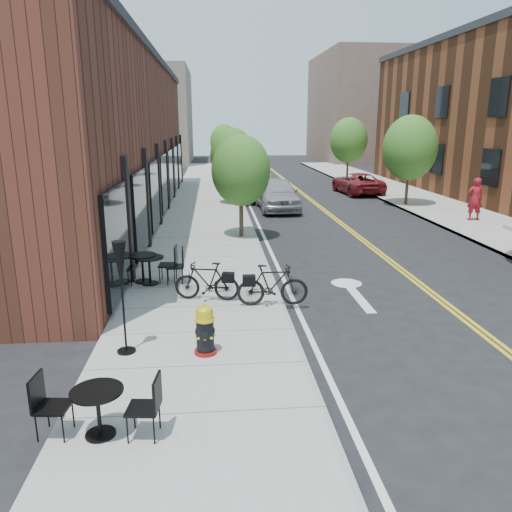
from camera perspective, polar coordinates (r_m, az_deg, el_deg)
name	(u,v)px	position (r m, az deg, el deg)	size (l,w,h in m)	color
ground	(294,334)	(10.71, 4.41, -8.86)	(120.00, 120.00, 0.00)	black
sidewalk_near	(205,233)	(20.12, -5.83, 2.67)	(4.00, 70.00, 0.12)	#9E9B93
sidewalk_far	(491,227)	(23.25, 25.28, 2.97)	(4.00, 70.00, 0.12)	#9E9B93
building_near	(105,142)	(24.16, -16.92, 12.40)	(5.00, 28.00, 7.00)	#412114
bg_building_left	(153,116)	(58.01, -11.65, 15.35)	(8.00, 14.00, 10.00)	#726656
bg_building_right	(362,108)	(62.24, 12.02, 16.21)	(10.00, 16.00, 12.00)	brown
tree_near_a	(241,171)	(18.77, -1.73, 9.73)	(2.20, 2.20, 3.81)	#382B1E
tree_near_b	(232,154)	(26.73, -2.74, 11.51)	(2.30, 2.30, 3.98)	#382B1E
tree_near_c	(228,150)	(34.72, -3.27, 11.99)	(2.10, 2.10, 3.67)	#382B1E
tree_near_d	(224,142)	(42.70, -3.62, 12.89)	(2.40, 2.40, 4.11)	#382B1E
tree_far_b	(410,148)	(27.66, 17.19, 11.71)	(2.80, 2.80, 4.62)	#382B1E
tree_far_c	(349,140)	(39.05, 10.55, 12.87)	(2.80, 2.80, 4.62)	#382B1E
fire_hydrant	(205,330)	(9.43, -5.85, -8.43)	(0.44, 0.44, 0.98)	maroon
bicycle_left	(207,281)	(12.18, -5.65, -2.87)	(0.45, 1.60, 0.96)	black
bicycle_right	(273,285)	(11.76, 1.91, -3.33)	(0.47, 1.68, 1.01)	black
bistro_set_a	(98,406)	(7.44, -17.61, -16.03)	(1.70, 0.80, 0.90)	black
bistro_set_b	(149,266)	(13.61, -12.08, -1.17)	(1.81, 0.81, 0.98)	black
bistro_set_c	(142,264)	(13.83, -12.85, -0.91)	(1.86, 0.84, 1.00)	black
patio_umbrella	(121,274)	(9.38, -15.18, -1.98)	(0.35, 0.35, 2.16)	black
parked_car_a	(277,194)	(25.63, 2.41, 7.11)	(1.94, 4.81, 1.64)	#93959B
parked_car_b	(255,187)	(29.38, -0.12, 7.91)	(1.49, 4.29, 1.41)	black
parked_car_c	(255,172)	(38.33, -0.07, 9.55)	(1.95, 4.80, 1.39)	#B0B0B5
parked_car_far	(357,183)	(32.25, 11.51, 8.15)	(2.17, 4.71, 1.31)	maroon
pedestrian	(475,199)	(24.18, 23.74, 5.98)	(0.69, 0.45, 1.89)	maroon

